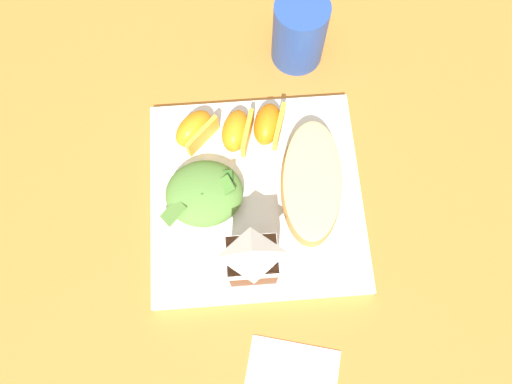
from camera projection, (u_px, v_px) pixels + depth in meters
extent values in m
plane|color=#C67A33|center=(256.00, 198.00, 0.64)|extent=(3.00, 3.00, 0.00)
cube|color=white|center=(256.00, 196.00, 0.63)|extent=(0.28, 0.28, 0.02)
ellipsoid|color=#B77F42|center=(311.00, 183.00, 0.61)|extent=(0.10, 0.18, 0.03)
ellipsoid|color=#B22D19|center=(312.00, 181.00, 0.60)|extent=(0.09, 0.16, 0.01)
ellipsoid|color=#EAD184|center=(313.00, 179.00, 0.60)|extent=(0.09, 0.17, 0.01)
ellipsoid|color=#5B8E3D|center=(204.00, 195.00, 0.60)|extent=(0.10, 0.09, 0.04)
cube|color=#4C8433|center=(213.00, 184.00, 0.60)|extent=(0.04, 0.04, 0.01)
cube|color=#5B8E3D|center=(173.00, 212.00, 0.58)|extent=(0.04, 0.04, 0.02)
cube|color=#336023|center=(222.00, 179.00, 0.60)|extent=(0.03, 0.02, 0.02)
cube|color=#336023|center=(194.00, 187.00, 0.59)|extent=(0.04, 0.03, 0.02)
cube|color=#4C8433|center=(222.00, 198.00, 0.59)|extent=(0.02, 0.03, 0.02)
cube|color=#4C8433|center=(221.00, 185.00, 0.59)|extent=(0.04, 0.03, 0.01)
cube|color=brown|center=(252.00, 262.00, 0.55)|extent=(0.06, 0.04, 0.09)
cube|color=white|center=(252.00, 257.00, 0.52)|extent=(0.06, 0.05, 0.03)
pyramid|color=white|center=(252.00, 253.00, 0.50)|extent=(0.06, 0.04, 0.02)
ellipsoid|color=orange|center=(267.00, 124.00, 0.63)|extent=(0.05, 0.07, 0.04)
cube|color=gold|center=(279.00, 127.00, 0.63)|extent=(0.02, 0.06, 0.03)
ellipsoid|color=orange|center=(236.00, 131.00, 0.63)|extent=(0.05, 0.07, 0.04)
cube|color=gold|center=(247.00, 133.00, 0.63)|extent=(0.02, 0.06, 0.03)
ellipsoid|color=orange|center=(194.00, 129.00, 0.63)|extent=(0.07, 0.07, 0.04)
cube|color=gold|center=(203.00, 136.00, 0.63)|extent=(0.04, 0.04, 0.03)
cylinder|color=#284CA3|center=(299.00, 32.00, 0.66)|extent=(0.08, 0.08, 0.10)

